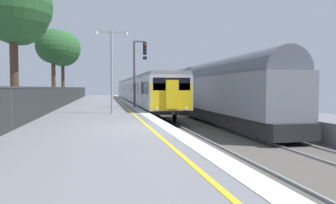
{
  "coord_description": "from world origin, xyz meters",
  "views": [
    {
      "loc": [
        -2.15,
        -12.47,
        1.59
      ],
      "look_at": [
        1.7,
        6.18,
        0.73
      ],
      "focal_mm": 33.87,
      "sensor_mm": 36.0,
      "label": 1
    }
  ],
  "objects_px": {
    "platform_lamp_mid": "(112,64)",
    "background_tree_left": "(53,47)",
    "commuter_train_at_platform": "(138,90)",
    "freight_train_adjacent_track": "(163,89)",
    "background_tree_centre": "(63,50)",
    "background_tree_right": "(15,9)",
    "signal_gantry": "(138,66)"
  },
  "relations": [
    {
      "from": "commuter_train_at_platform",
      "to": "background_tree_right",
      "type": "xyz_separation_m",
      "value": [
        -8.6,
        -21.59,
        4.33
      ]
    },
    {
      "from": "freight_train_adjacent_track",
      "to": "background_tree_right",
      "type": "bearing_deg",
      "value": -115.96
    },
    {
      "from": "background_tree_centre",
      "to": "background_tree_right",
      "type": "bearing_deg",
      "value": -88.55
    },
    {
      "from": "freight_train_adjacent_track",
      "to": "background_tree_left",
      "type": "xyz_separation_m",
      "value": [
        -12.81,
        -11.81,
        3.92
      ]
    },
    {
      "from": "platform_lamp_mid",
      "to": "background_tree_centre",
      "type": "height_order",
      "value": "background_tree_centre"
    },
    {
      "from": "commuter_train_at_platform",
      "to": "signal_gantry",
      "type": "height_order",
      "value": "signal_gantry"
    },
    {
      "from": "commuter_train_at_platform",
      "to": "platform_lamp_mid",
      "type": "xyz_separation_m",
      "value": [
        -3.69,
        -19.37,
        1.76
      ]
    },
    {
      "from": "signal_gantry",
      "to": "background_tree_left",
      "type": "distance_m",
      "value": 9.71
    },
    {
      "from": "background_tree_right",
      "to": "platform_lamp_mid",
      "type": "bearing_deg",
      "value": 24.3
    },
    {
      "from": "signal_gantry",
      "to": "background_tree_right",
      "type": "distance_m",
      "value": 10.96
    },
    {
      "from": "platform_lamp_mid",
      "to": "background_tree_right",
      "type": "relative_size",
      "value": 0.66
    },
    {
      "from": "signal_gantry",
      "to": "background_tree_centre",
      "type": "height_order",
      "value": "background_tree_centre"
    },
    {
      "from": "platform_lamp_mid",
      "to": "background_tree_right",
      "type": "bearing_deg",
      "value": -155.7
    },
    {
      "from": "commuter_train_at_platform",
      "to": "background_tree_centre",
      "type": "bearing_deg",
      "value": 153.19
    },
    {
      "from": "platform_lamp_mid",
      "to": "background_tree_left",
      "type": "xyz_separation_m",
      "value": [
        -5.11,
        11.86,
        2.34
      ]
    },
    {
      "from": "signal_gantry",
      "to": "platform_lamp_mid",
      "type": "relative_size",
      "value": 1.05
    },
    {
      "from": "commuter_train_at_platform",
      "to": "background_tree_centre",
      "type": "relative_size",
      "value": 4.4
    },
    {
      "from": "background_tree_left",
      "to": "signal_gantry",
      "type": "bearing_deg",
      "value": -39.56
    },
    {
      "from": "background_tree_left",
      "to": "background_tree_centre",
      "type": "distance_m",
      "value": 12.26
    },
    {
      "from": "commuter_train_at_platform",
      "to": "background_tree_left",
      "type": "distance_m",
      "value": 12.28
    },
    {
      "from": "background_tree_left",
      "to": "background_tree_right",
      "type": "height_order",
      "value": "background_tree_right"
    },
    {
      "from": "commuter_train_at_platform",
      "to": "platform_lamp_mid",
      "type": "bearing_deg",
      "value": -100.79
    },
    {
      "from": "signal_gantry",
      "to": "background_tree_left",
      "type": "relative_size",
      "value": 0.75
    },
    {
      "from": "freight_train_adjacent_track",
      "to": "platform_lamp_mid",
      "type": "bearing_deg",
      "value": -108.01
    },
    {
      "from": "signal_gantry",
      "to": "background_tree_right",
      "type": "bearing_deg",
      "value": -131.54
    },
    {
      "from": "background_tree_centre",
      "to": "commuter_train_at_platform",
      "type": "bearing_deg",
      "value": -26.81
    },
    {
      "from": "signal_gantry",
      "to": "commuter_train_at_platform",
      "type": "bearing_deg",
      "value": 83.75
    },
    {
      "from": "freight_train_adjacent_track",
      "to": "signal_gantry",
      "type": "height_order",
      "value": "signal_gantry"
    },
    {
      "from": "commuter_train_at_platform",
      "to": "freight_train_adjacent_track",
      "type": "xyz_separation_m",
      "value": [
        4.0,
        4.29,
        0.19
      ]
    },
    {
      "from": "freight_train_adjacent_track",
      "to": "platform_lamp_mid",
      "type": "height_order",
      "value": "platform_lamp_mid"
    },
    {
      "from": "commuter_train_at_platform",
      "to": "freight_train_adjacent_track",
      "type": "bearing_deg",
      "value": 46.99
    },
    {
      "from": "background_tree_centre",
      "to": "platform_lamp_mid",
      "type": "bearing_deg",
      "value": -76.97
    }
  ]
}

